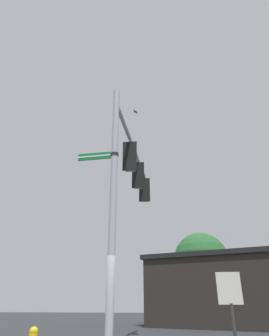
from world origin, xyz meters
The scene contains 10 objects.
signal_pole centered at (0.00, 0.00, 3.88)m, with size 0.20×0.20×7.76m, color #ADB2B7.
mast_arm centered at (0.27, 3.77, 7.26)m, with size 0.15×0.15×7.56m, color #ADB2B7.
traffic_light_nearest_pole centered at (0.17, 2.37, 6.48)m, with size 0.54×0.49×1.31m.
traffic_light_mid_inner centered at (0.30, 4.23, 6.48)m, with size 0.54×0.49×1.31m.
traffic_light_mid_outer centered at (0.44, 6.09, 6.48)m, with size 0.54×0.49×1.31m.
street_name_sign centered at (-0.38, 0.03, 5.41)m, with size 1.25×0.24×0.22m.
bird_flying centered at (0.12, 4.73, 10.34)m, with size 0.22×0.28×0.08m.
storefront_building centered at (5.08, 14.53, 2.17)m, with size 10.98×10.39×4.31m.
tree_by_storefront centered at (3.71, 13.61, 4.02)m, with size 3.69×3.69×5.90m.
historical_marker centered at (2.93, 0.58, 1.40)m, with size 0.60×0.08×2.13m.
Camera 1 is at (1.43, -7.54, 1.43)m, focal length 31.03 mm.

